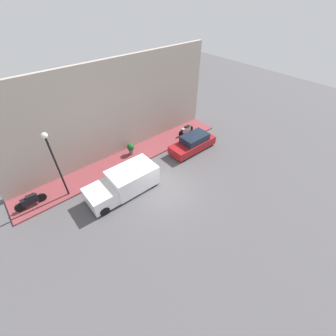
{
  "coord_description": "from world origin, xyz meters",
  "views": [
    {
      "loc": [
        -8.57,
        6.98,
        11.59
      ],
      "look_at": [
        1.27,
        -1.25,
        0.6
      ],
      "focal_mm": 24.0,
      "sensor_mm": 36.0,
      "label": 1
    }
  ],
  "objects": [
    {
      "name": "scooter_silver",
      "position": [
        4.44,
        -6.15,
        0.56
      ],
      "size": [
        0.3,
        1.78,
        0.82
      ],
      "color": "#B7B7BF",
      "rests_on": "sidewalk"
    },
    {
      "name": "ground_plane",
      "position": [
        0.0,
        0.0,
        0.0
      ],
      "size": [
        60.0,
        60.0,
        0.0
      ],
      "primitive_type": "plane",
      "color": "#514F51"
    },
    {
      "name": "potted_plant",
      "position": [
        5.13,
        -0.44,
        0.69
      ],
      "size": [
        0.6,
        0.6,
        0.98
      ],
      "color": "slate",
      "rests_on": "sidewalk"
    },
    {
      "name": "delivery_van",
      "position": [
        1.79,
        2.29,
        0.86
      ],
      "size": [
        2.04,
        4.95,
        1.68
      ],
      "color": "white",
      "rests_on": "ground_plane"
    },
    {
      "name": "parked_car",
      "position": [
        2.34,
        -4.96,
        0.68
      ],
      "size": [
        1.61,
        4.22,
        1.43
      ],
      "color": "maroon",
      "rests_on": "ground_plane"
    },
    {
      "name": "streetlamp",
      "position": [
        4.02,
        5.42,
        3.41
      ],
      "size": [
        0.36,
        0.36,
        4.91
      ],
      "color": "black",
      "rests_on": "sidewalk"
    },
    {
      "name": "motorcycle_black",
      "position": [
        4.49,
        7.63,
        0.59
      ],
      "size": [
        0.3,
        1.93,
        0.89
      ],
      "color": "black",
      "rests_on": "sidewalk"
    },
    {
      "name": "sidewalk",
      "position": [
        4.82,
        0.0,
        0.06
      ],
      "size": [
        2.41,
        17.99,
        0.12
      ],
      "color": "brown",
      "rests_on": "ground_plane"
    },
    {
      "name": "building_facade",
      "position": [
        6.17,
        0.0,
        3.74
      ],
      "size": [
        0.3,
        17.99,
        7.49
      ],
      "color": "#B2A899",
      "rests_on": "ground_plane"
    }
  ]
}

